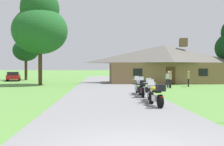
% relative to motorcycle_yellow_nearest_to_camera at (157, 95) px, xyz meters
% --- Properties ---
extents(ground_plane, '(500.00, 500.00, 0.00)m').
position_rel_motorcycle_yellow_nearest_to_camera_xyz_m(ground_plane, '(-2.05, 12.97, -0.62)').
color(ground_plane, '#56893D').
extents(asphalt_driveway, '(6.40, 80.00, 0.06)m').
position_rel_motorcycle_yellow_nearest_to_camera_xyz_m(asphalt_driveway, '(-2.05, 10.97, -0.59)').
color(asphalt_driveway, slate).
rests_on(asphalt_driveway, ground).
extents(motorcycle_yellow_nearest_to_camera, '(0.69, 2.08, 1.30)m').
position_rel_motorcycle_yellow_nearest_to_camera_xyz_m(motorcycle_yellow_nearest_to_camera, '(0.00, 0.00, 0.00)').
color(motorcycle_yellow_nearest_to_camera, black).
rests_on(motorcycle_yellow_nearest_to_camera, asphalt_driveway).
extents(motorcycle_green_second_in_row, '(0.66, 2.08, 1.30)m').
position_rel_motorcycle_yellow_nearest_to_camera_xyz_m(motorcycle_green_second_in_row, '(0.09, 1.99, 0.00)').
color(motorcycle_green_second_in_row, black).
rests_on(motorcycle_green_second_in_row, asphalt_driveway).
extents(motorcycle_white_third_in_row, '(0.83, 2.08, 1.30)m').
position_rel_motorcycle_yellow_nearest_to_camera_xyz_m(motorcycle_white_third_in_row, '(0.01, 4.35, -0.01)').
color(motorcycle_white_third_in_row, black).
rests_on(motorcycle_white_third_in_row, asphalt_driveway).
extents(motorcycle_blue_farthest_in_row, '(0.73, 2.08, 1.30)m').
position_rel_motorcycle_yellow_nearest_to_camera_xyz_m(motorcycle_blue_farthest_in_row, '(0.06, 6.13, -0.01)').
color(motorcycle_blue_farthest_in_row, black).
rests_on(motorcycle_blue_farthest_in_row, asphalt_driveway).
extents(stone_lodge, '(15.05, 6.71, 5.91)m').
position_rel_motorcycle_yellow_nearest_to_camera_xyz_m(stone_lodge, '(5.75, 21.62, 1.96)').
color(stone_lodge, brown).
rests_on(stone_lodge, ground).
extents(bystander_tan_shirt_near_lodge, '(0.30, 0.54, 1.67)m').
position_rel_motorcycle_yellow_nearest_to_camera_xyz_m(bystander_tan_shirt_near_lodge, '(6.56, 14.46, 0.31)').
color(bystander_tan_shirt_near_lodge, black).
rests_on(bystander_tan_shirt_near_lodge, ground).
extents(bystander_white_shirt_beside_signpost, '(0.54, 0.29, 1.67)m').
position_rel_motorcycle_yellow_nearest_to_camera_xyz_m(bystander_white_shirt_beside_signpost, '(4.17, 13.49, 0.31)').
color(bystander_white_shirt_beside_signpost, navy).
rests_on(bystander_white_shirt_beside_signpost, ground).
extents(bystander_tan_shirt_by_tree, '(0.28, 0.54, 1.69)m').
position_rel_motorcycle_yellow_nearest_to_camera_xyz_m(bystander_tan_shirt_by_tree, '(4.12, 12.57, 0.33)').
color(bystander_tan_shirt_by_tree, black).
rests_on(bystander_tan_shirt_by_tree, ground).
extents(tree_left_far, '(4.17, 4.17, 8.12)m').
position_rel_motorcycle_yellow_nearest_to_camera_xyz_m(tree_left_far, '(-14.88, 31.34, 4.74)').
color(tree_left_far, '#422D19').
rests_on(tree_left_far, ground).
extents(tree_left_near, '(6.31, 6.31, 11.15)m').
position_rel_motorcycle_yellow_nearest_to_camera_xyz_m(tree_left_near, '(-9.62, 17.93, 6.39)').
color(tree_left_near, '#422D19').
rests_on(tree_left_near, ground).
extents(parked_red_suv_far_left, '(2.90, 4.91, 1.40)m').
position_rel_motorcycle_yellow_nearest_to_camera_xyz_m(parked_red_suv_far_left, '(-15.91, 28.26, 0.16)').
color(parked_red_suv_far_left, maroon).
rests_on(parked_red_suv_far_left, ground).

